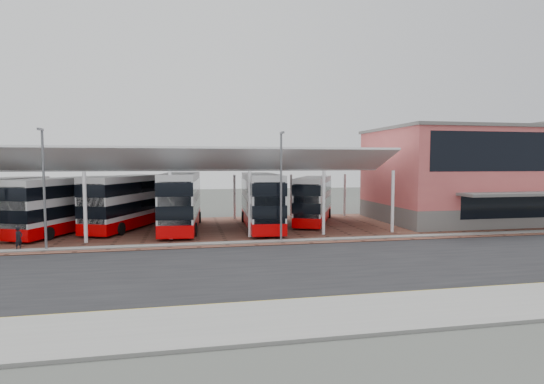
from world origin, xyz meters
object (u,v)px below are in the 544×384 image
at_px(terminal, 469,174).
at_px(pedestrian, 19,238).
at_px(bus_0, 2,205).
at_px(bus_5, 314,200).
at_px(bus_3, 181,201).
at_px(bus_4, 261,201).
at_px(bus_2, 129,202).
at_px(bus_1, 65,205).

bearing_deg(terminal, pedestrian, -169.30).
xyz_separation_m(bus_0, bus_5, (27.11, 0.58, -0.05)).
distance_m(bus_3, bus_5, 12.64).
height_order(bus_0, bus_3, bus_3).
bearing_deg(bus_0, bus_3, 5.70).
bearing_deg(bus_4, pedestrian, -156.78).
height_order(terminal, pedestrian, terminal).
bearing_deg(bus_3, terminal, 4.94).
relative_size(bus_3, bus_4, 1.02).
xyz_separation_m(bus_4, pedestrian, (-17.41, -6.32, -1.60)).
bearing_deg(bus_5, bus_2, -155.76).
height_order(bus_3, bus_4, bus_3).
distance_m(bus_2, bus_5, 17.10).
height_order(terminal, bus_4, terminal).
bearing_deg(bus_2, terminal, 19.65).
bearing_deg(bus_2, bus_3, 1.41).
distance_m(bus_0, pedestrian, 9.22).
xyz_separation_m(bus_0, bus_2, (10.01, 0.45, 0.07)).
bearing_deg(bus_0, terminal, 9.56).
height_order(bus_3, pedestrian, bus_3).
height_order(bus_2, bus_5, bus_2).
xyz_separation_m(bus_3, bus_4, (6.93, -0.54, -0.05)).
xyz_separation_m(bus_1, bus_2, (4.84, 1.44, 0.06)).
xyz_separation_m(bus_3, bus_5, (12.50, 1.84, -0.24)).
xyz_separation_m(bus_3, pedestrian, (-10.48, -6.86, -1.64)).
bearing_deg(bus_5, terminal, 18.85).
xyz_separation_m(bus_5, pedestrian, (-22.99, -8.70, -1.40)).
xyz_separation_m(bus_1, pedestrian, (-1.05, -7.13, -1.47)).
bearing_deg(bus_1, bus_2, 39.94).
bearing_deg(bus_2, bus_0, -155.59).
distance_m(terminal, bus_3, 28.36).
relative_size(bus_0, bus_1, 1.01).
bearing_deg(terminal, bus_2, 177.84).
bearing_deg(pedestrian, bus_2, -11.58).
bearing_deg(bus_5, bus_4, -133.10).
height_order(bus_0, pedestrian, bus_0).
distance_m(bus_0, bus_1, 5.27).
bearing_deg(bus_4, bus_0, 178.51).
height_order(bus_0, bus_1, bus_1).
height_order(bus_0, bus_4, bus_4).
bearing_deg(bus_4, bus_2, 172.23).
distance_m(bus_1, bus_5, 21.99).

